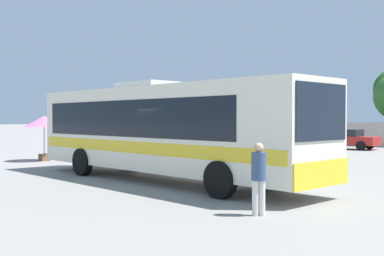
{
  "coord_description": "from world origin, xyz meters",
  "views": [
    {
      "loc": [
        9.87,
        -12.08,
        2.2
      ],
      "look_at": [
        -2.02,
        2.71,
        1.81
      ],
      "focal_mm": 44.51,
      "sensor_mm": 36.0,
      "label": 1
    }
  ],
  "objects": [
    {
      "name": "parked_car_leftmost_black",
      "position": [
        -14.8,
        21.34,
        0.78
      ],
      "size": [
        4.32,
        2.12,
        1.46
      ],
      "color": "black",
      "rests_on": "ground_plane"
    },
    {
      "name": "coach_bus_cream_yellow",
      "position": [
        -1.44,
        0.26,
        1.87
      ],
      "size": [
        12.73,
        4.24,
        3.5
      ],
      "color": "silver",
      "rests_on": "ground_plane"
    },
    {
      "name": "parked_car_second_red",
      "position": [
        -8.67,
        20.86,
        0.79
      ],
      "size": [
        4.49,
        2.28,
        1.5
      ],
      "color": "red",
      "rests_on": "ground_plane"
    },
    {
      "name": "ground_plane",
      "position": [
        0.0,
        10.0,
        0.0
      ],
      "size": [
        300.0,
        300.0,
        0.0
      ],
      "primitive_type": "plane",
      "color": "gray"
    },
    {
      "name": "roadside_tree_left",
      "position": [
        -13.7,
        29.86,
        4.29
      ],
      "size": [
        3.92,
        3.92,
        5.97
      ],
      "color": "brown",
      "rests_on": "ground_plane"
    },
    {
      "name": "attendant_by_bus_door",
      "position": [
        4.35,
        -2.82,
        0.93
      ],
      "size": [
        0.47,
        0.47,
        1.65
      ],
      "color": "silver",
      "rests_on": "ground_plane"
    },
    {
      "name": "parked_car_third_red",
      "position": [
        -2.78,
        21.22,
        0.76
      ],
      "size": [
        4.21,
        1.99,
        1.42
      ],
      "color": "red",
      "rests_on": "ground_plane"
    },
    {
      "name": "vendor_umbrella_near_gate_pink",
      "position": [
        -11.39,
        2.2,
        1.98
      ],
      "size": [
        2.04,
        2.04,
        2.32
      ],
      "color": "gray",
      "rests_on": "ground_plane"
    }
  ]
}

